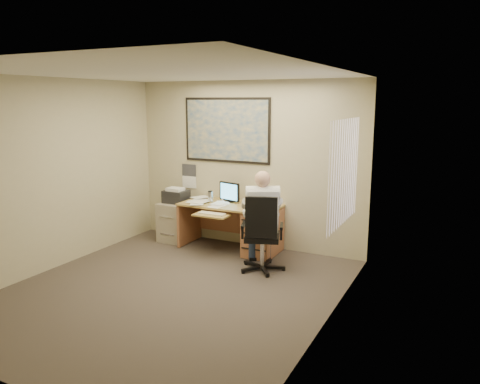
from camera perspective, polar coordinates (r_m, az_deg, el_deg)
The scene contains 8 objects.
room_shell at distance 5.73m, azimuth -8.89°, elevation 0.61°, with size 4.00×4.50×2.70m.
desk at distance 7.43m, azimuth 1.15°, elevation -4.03°, with size 1.60×0.97×1.07m.
world_map at distance 7.75m, azimuth -1.66°, elevation 7.54°, with size 1.56×0.03×1.06m, color #1E4C93.
wall_calendar at distance 8.22m, azimuth -6.22°, elevation 1.93°, with size 0.28×0.01×0.42m, color white.
window_blinds at distance 5.61m, azimuth 12.72°, elevation 2.31°, with size 0.06×1.40×1.30m, color beige, non-canonical shape.
filing_cabinet at distance 8.14m, azimuth -7.73°, elevation -3.12°, with size 0.48×0.57×0.92m.
office_chair at distance 6.65m, azimuth 2.41°, elevation -6.91°, with size 0.85×0.85×1.11m.
person at distance 6.61m, azimuth 2.85°, elevation -3.54°, with size 0.60×0.85×1.42m, color silver, non-canonical shape.
Camera 1 is at (3.27, -4.60, 2.38)m, focal length 35.00 mm.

